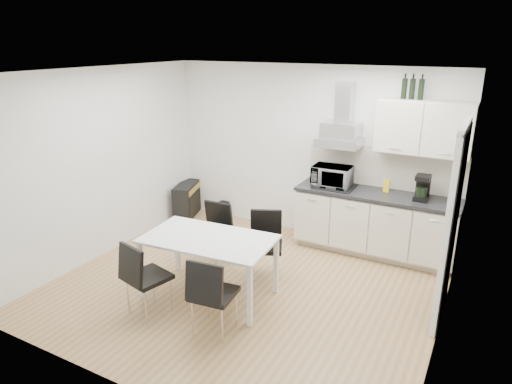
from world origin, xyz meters
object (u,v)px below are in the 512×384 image
Objects in this scene: dining_table at (209,244)px; chair_far_left at (211,237)px; chair_near_left at (148,278)px; floor_speaker at (224,209)px; guitar_amp at (187,200)px; kitchenette at (379,198)px; chair_far_right at (265,247)px; chair_near_right at (214,294)px.

chair_far_left is at bearing 117.14° from dining_table.
chair_near_left reaches higher than floor_speaker.
floor_speaker is (-0.84, 2.89, -0.31)m from chair_near_left.
guitar_amp reaches higher than floor_speaker.
kitchenette is 3.38× the size of guitar_amp.
kitchenette is 2.86× the size of chair_far_right.
chair_near_right is (0.45, -0.58, -0.24)m from dining_table.
chair_far_left is (-0.36, 0.60, -0.24)m from dining_table.
chair_near_left is (-0.38, -0.64, -0.24)m from dining_table.
dining_table reaches higher than floor_speaker.
chair_near_right is (0.83, 0.06, 0.00)m from chair_near_left.
guitar_amp is (-3.27, -0.08, -0.54)m from kitchenette.
dining_table is 0.82m from chair_far_right.
chair_far_left reaches higher than floor_speaker.
kitchenette is 2.38m from chair_far_left.
chair_near_right is 1.18× the size of guitar_amp.
chair_far_right is 1.52m from chair_near_left.
chair_far_left reaches higher than guitar_amp.
chair_far_right is 2.58m from guitar_amp.
chair_near_right is (0.05, -1.25, 0.00)m from chair_far_right.
chair_near_right is 3.30m from floor_speaker.
chair_far_right is at bearing 54.97° from dining_table.
guitar_amp is at bearing 125.01° from chair_near_right.
dining_table is 0.74m from chair_far_left.
dining_table is at bearing -124.94° from kitchenette.
chair_far_left is 0.77m from chair_far_right.
chair_near_left is at bearing -79.72° from guitar_amp.
chair_near_left is 1.00× the size of chair_near_right.
kitchenette is at bearing 70.04° from chair_near_left.
chair_far_left is 1.00× the size of chair_near_right.
chair_near_right is at bearing 123.76° from chair_far_left.
chair_far_right reaches higher than guitar_amp.
kitchenette is 2.86× the size of chair_far_left.
kitchenette is 2.86× the size of chair_near_right.
kitchenette is at bearing 63.08° from chair_near_right.
chair_near_right reaches higher than guitar_amp.
guitar_amp is at bearing -45.02° from chair_far_left.
chair_near_left reaches higher than guitar_amp.
chair_near_left is at bearing -67.71° from floor_speaker.
chair_near_right is 3.43m from guitar_amp.
chair_far_left is 1.23m from chair_near_left.
chair_near_left is at bearing 35.26° from chair_far_right.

